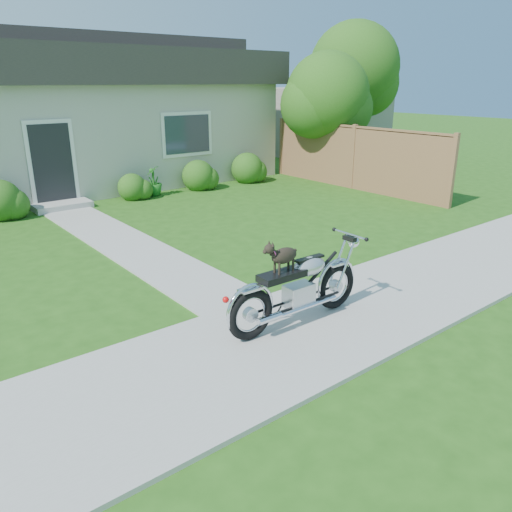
{
  "coord_description": "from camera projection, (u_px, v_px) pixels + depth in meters",
  "views": [
    {
      "loc": [
        -5.38,
        -4.23,
        3.1
      ],
      "look_at": [
        -1.22,
        1.0,
        0.75
      ],
      "focal_mm": 35.0,
      "sensor_mm": 36.0,
      "label": 1
    }
  ],
  "objects": [
    {
      "name": "potted_plant_right",
      "position": [
        153.0,
        181.0,
        14.11
      ],
      "size": [
        0.66,
        0.66,
        0.85
      ],
      "primitive_type": "imported",
      "rotation": [
        0.0,
        0.0,
        4.15
      ],
      "color": "#1E671C",
      "rests_on": "ground"
    },
    {
      "name": "walkway",
      "position": [
        123.0,
        242.0,
        10.11
      ],
      "size": [
        1.2,
        8.0,
        0.03
      ],
      "primitive_type": "cube",
      "color": "#9E9B93",
      "rests_on": "ground"
    },
    {
      "name": "tree_far",
      "position": [
        358.0,
        72.0,
        19.39
      ],
      "size": [
        3.47,
        3.47,
        5.32
      ],
      "color": "#3D2B1C",
      "rests_on": "ground"
    },
    {
      "name": "sidewalk",
      "position": [
        363.0,
        303.0,
        7.3
      ],
      "size": [
        24.0,
        2.2,
        0.04
      ],
      "primitive_type": "cube",
      "color": "#9E9B93",
      "rests_on": "ground"
    },
    {
      "name": "house",
      "position": [
        66.0,
        113.0,
        15.45
      ],
      "size": [
        12.6,
        7.03,
        4.5
      ],
      "color": "beige",
      "rests_on": "ground"
    },
    {
      "name": "shrub_row",
      "position": [
        120.0,
        186.0,
        13.48
      ],
      "size": [
        10.56,
        1.03,
        1.03
      ],
      "color": "#295717",
      "rests_on": "ground"
    },
    {
      "name": "tree_near",
      "position": [
        332.0,
        99.0,
        15.71
      ],
      "size": [
        2.67,
        2.61,
        4.01
      ],
      "color": "#3D2B1C",
      "rests_on": "ground"
    },
    {
      "name": "fence",
      "position": [
        353.0,
        157.0,
        14.94
      ],
      "size": [
        0.12,
        6.62,
        1.9
      ],
      "color": "#A17448",
      "rests_on": "ground"
    },
    {
      "name": "ground",
      "position": [
        363.0,
        305.0,
        7.31
      ],
      "size": [
        80.0,
        80.0,
        0.0
      ],
      "primitive_type": "plane",
      "color": "#235114",
      "rests_on": "ground"
    },
    {
      "name": "motorcycle_with_dog",
      "position": [
        298.0,
        286.0,
        6.54
      ],
      "size": [
        2.22,
        0.6,
        1.19
      ],
      "rotation": [
        0.0,
        0.0,
        -0.02
      ],
      "color": "black",
      "rests_on": "sidewalk"
    }
  ]
}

